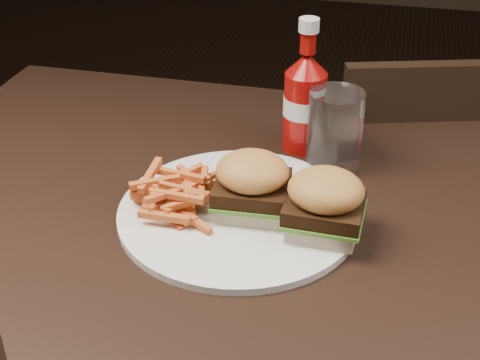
% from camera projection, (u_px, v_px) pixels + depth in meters
% --- Properties ---
extents(dining_table, '(1.20, 0.80, 0.04)m').
position_uv_depth(dining_table, '(289.00, 228.00, 0.90)').
color(dining_table, black).
rests_on(dining_table, ground).
extents(chair_far, '(0.49, 0.49, 0.04)m').
position_uv_depth(chair_far, '(399.00, 213.00, 1.46)').
color(chair_far, black).
rests_on(chair_far, ground).
extents(plate, '(0.32, 0.32, 0.01)m').
position_uv_depth(plate, '(238.00, 213.00, 0.89)').
color(plate, white).
rests_on(plate, dining_table).
extents(sandwich_half_a, '(0.09, 0.08, 0.02)m').
position_uv_depth(sandwich_half_a, '(252.00, 204.00, 0.88)').
color(sandwich_half_a, beige).
rests_on(sandwich_half_a, plate).
extents(sandwich_half_b, '(0.09, 0.08, 0.02)m').
position_uv_depth(sandwich_half_b, '(323.00, 223.00, 0.84)').
color(sandwich_half_b, beige).
rests_on(sandwich_half_b, plate).
extents(fries_pile, '(0.13, 0.13, 0.05)m').
position_uv_depth(fries_pile, '(180.00, 191.00, 0.88)').
color(fries_pile, '#BD6F1E').
rests_on(fries_pile, plate).
extents(ketchup_bottle, '(0.08, 0.08, 0.13)m').
position_uv_depth(ketchup_bottle, '(304.00, 113.00, 1.02)').
color(ketchup_bottle, '#960A08').
rests_on(ketchup_bottle, dining_table).
extents(tumbler, '(0.09, 0.09, 0.13)m').
position_uv_depth(tumbler, '(335.00, 132.00, 0.97)').
color(tumbler, white).
rests_on(tumbler, dining_table).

